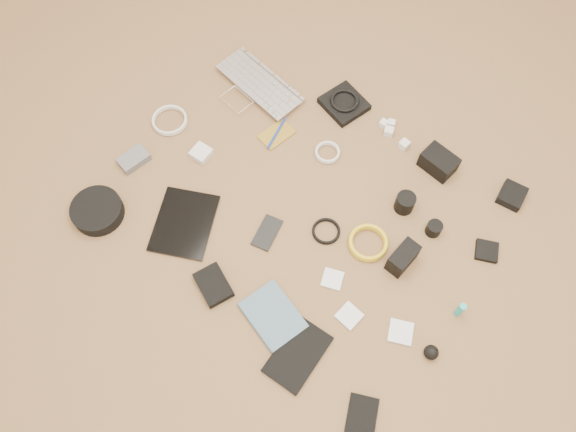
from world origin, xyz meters
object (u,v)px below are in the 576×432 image
Objects in this scene: laptop at (250,92)px; dslr_camera at (439,162)px; headphone_case at (97,211)px; tablet at (184,223)px; paperback at (254,329)px; phone at (267,233)px.

dslr_camera is at bearing 20.75° from laptop.
headphone_case is at bearing -88.08° from laptop.
dslr_camera is 0.69× the size of headphone_case.
paperback reaches higher than tablet.
phone is at bearing -36.18° from laptop.
tablet is 0.31m from headphone_case.
dslr_camera reaches higher than tablet.
dslr_camera is at bearing 6.41° from paperback.
phone is (0.26, 0.14, -0.00)m from tablet.
phone is at bearing 47.64° from paperback.
paperback reaches higher than phone.
headphone_case is at bearing -126.90° from dslr_camera.
headphone_case reaches higher than phone.
phone is 0.70× the size of headphone_case.
laptop is 0.62m from phone.
laptop reaches higher than phone.
dslr_camera reaches higher than paperback.
headphone_case is 0.71m from paperback.
laptop is 2.96× the size of dslr_camera.
dslr_camera reaches higher than headphone_case.
tablet is (-0.62, -0.73, -0.03)m from dslr_camera.
dslr_camera is (0.78, 0.13, 0.02)m from laptop.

